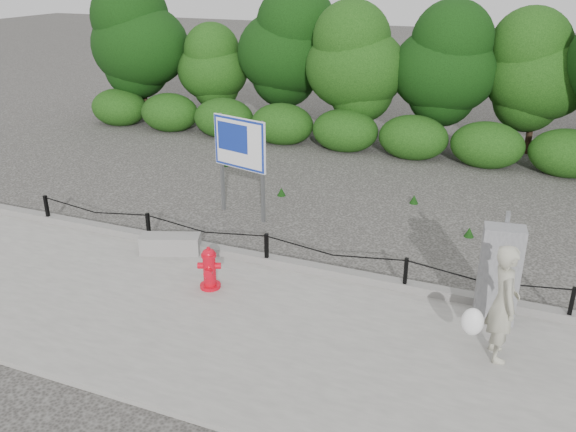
{
  "coord_description": "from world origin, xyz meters",
  "views": [
    {
      "loc": [
        4.09,
        -8.9,
        5.13
      ],
      "look_at": [
        0.33,
        0.2,
        1.0
      ],
      "focal_mm": 38.0,
      "sensor_mm": 36.0,
      "label": 1
    }
  ],
  "objects_px": {
    "concrete_block": "(171,244)",
    "advertising_sign": "(240,148)",
    "pedestrian": "(501,304)",
    "fire_hydrant": "(209,269)",
    "utility_cabinet": "(499,274)"
  },
  "relations": [
    {
      "from": "concrete_block",
      "to": "advertising_sign",
      "type": "relative_size",
      "value": 0.5
    },
    {
      "from": "pedestrian",
      "to": "utility_cabinet",
      "type": "relative_size",
      "value": 0.99
    },
    {
      "from": "fire_hydrant",
      "to": "pedestrian",
      "type": "distance_m",
      "value": 4.59
    },
    {
      "from": "utility_cabinet",
      "to": "advertising_sign",
      "type": "bearing_deg",
      "value": 148.74
    },
    {
      "from": "utility_cabinet",
      "to": "advertising_sign",
      "type": "relative_size",
      "value": 0.78
    },
    {
      "from": "pedestrian",
      "to": "concrete_block",
      "type": "bearing_deg",
      "value": 62.3
    },
    {
      "from": "pedestrian",
      "to": "advertising_sign",
      "type": "relative_size",
      "value": 0.77
    },
    {
      "from": "fire_hydrant",
      "to": "concrete_block",
      "type": "xyz_separation_m",
      "value": [
        -1.33,
        0.88,
        -0.18
      ]
    },
    {
      "from": "fire_hydrant",
      "to": "pedestrian",
      "type": "bearing_deg",
      "value": -23.61
    },
    {
      "from": "concrete_block",
      "to": "advertising_sign",
      "type": "distance_m",
      "value": 2.63
    },
    {
      "from": "pedestrian",
      "to": "concrete_block",
      "type": "relative_size",
      "value": 1.53
    },
    {
      "from": "pedestrian",
      "to": "utility_cabinet",
      "type": "bearing_deg",
      "value": -11.27
    },
    {
      "from": "fire_hydrant",
      "to": "advertising_sign",
      "type": "bearing_deg",
      "value": 85.9
    },
    {
      "from": "fire_hydrant",
      "to": "utility_cabinet",
      "type": "distance_m",
      "value": 4.55
    },
    {
      "from": "fire_hydrant",
      "to": "utility_cabinet",
      "type": "relative_size",
      "value": 0.44
    }
  ]
}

